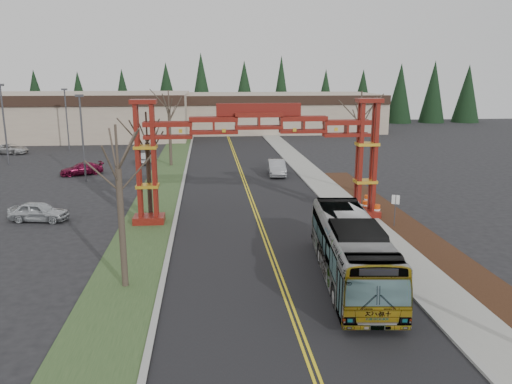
{
  "coord_description": "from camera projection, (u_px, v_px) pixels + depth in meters",
  "views": [
    {
      "loc": [
        -3.69,
        -17.38,
        10.55
      ],
      "look_at": [
        -0.64,
        13.54,
        3.23
      ],
      "focal_mm": 35.0,
      "sensor_mm": 36.0,
      "label": 1
    }
  ],
  "objects": [
    {
      "name": "light_pole_far",
      "position": [
        66.0,
        115.0,
        69.77
      ],
      "size": [
        0.75,
        0.38,
        8.7
      ],
      "color": "#3F3F44",
      "rests_on": "ground"
    },
    {
      "name": "grass_median",
      "position": [
        158.0,
        200.0,
        43.05
      ],
      "size": [
        4.0,
        110.0,
        0.08
      ],
      "primitive_type": "cube",
      "color": "#304924",
      "rests_on": "ground"
    },
    {
      "name": "silver_sedan",
      "position": [
        277.0,
        168.0,
        53.49
      ],
      "size": [
        2.06,
        5.1,
        1.65
      ],
      "primitive_type": "imported",
      "rotation": [
        0.0,
        0.0,
        -0.06
      ],
      "color": "#A5A8AD",
      "rests_on": "ground"
    },
    {
      "name": "transit_bus",
      "position": [
        351.0,
        250.0,
        25.87
      ],
      "size": [
        3.95,
        12.17,
        3.33
      ],
      "primitive_type": "imported",
      "rotation": [
        0.0,
        0.0,
        -0.1
      ],
      "color": "#93969A",
      "rests_on": "ground"
    },
    {
      "name": "street_sign",
      "position": [
        395.0,
        204.0,
        34.92
      ],
      "size": [
        0.51,
        0.25,
        2.37
      ],
      "color": "#3F3F44",
      "rests_on": "ground"
    },
    {
      "name": "curb_right",
      "position": [
        319.0,
        195.0,
        44.39
      ],
      "size": [
        0.3,
        110.0,
        0.15
      ],
      "primitive_type": "cube",
      "color": "#9C9C97",
      "rests_on": "ground"
    },
    {
      "name": "gateway_arch",
      "position": [
        259.0,
        140.0,
        35.67
      ],
      "size": [
        18.2,
        1.6,
        8.9
      ],
      "color": "#5A120B",
      "rests_on": "ground"
    },
    {
      "name": "road",
      "position": [
        250.0,
        198.0,
        43.82
      ],
      "size": [
        12.0,
        110.0,
        0.02
      ],
      "primitive_type": "cube",
      "color": "black",
      "rests_on": "ground"
    },
    {
      "name": "retail_building_west",
      "position": [
        53.0,
        115.0,
        85.57
      ],
      "size": [
        46.0,
        22.3,
        7.5
      ],
      "color": "tan",
      "rests_on": "ground"
    },
    {
      "name": "lane_line_right",
      "position": [
        252.0,
        198.0,
        43.83
      ],
      "size": [
        0.12,
        100.0,
        0.01
      ],
      "primitive_type": "cube",
      "color": "yellow",
      "rests_on": "road"
    },
    {
      "name": "barrel_south",
      "position": [
        376.0,
        212.0,
        37.46
      ],
      "size": [
        0.57,
        0.57,
        1.06
      ],
      "color": "#DC430C",
      "rests_on": "ground"
    },
    {
      "name": "sidewalk_right",
      "position": [
        335.0,
        195.0,
        44.53
      ],
      "size": [
        2.6,
        110.0,
        0.14
      ],
      "primitive_type": "cube",
      "color": "gray",
      "rests_on": "ground"
    },
    {
      "name": "retail_building_east",
      "position": [
        277.0,
        112.0,
        97.2
      ],
      "size": [
        38.0,
        20.3,
        7.0
      ],
      "color": "tan",
      "rests_on": "ground"
    },
    {
      "name": "parked_car_far_b",
      "position": [
        11.0,
        149.0,
        68.13
      ],
      "size": [
        5.29,
        3.64,
        1.34
      ],
      "primitive_type": "imported",
      "rotation": [
        0.0,
        0.0,
        1.25
      ],
      "color": "silver",
      "rests_on": "ground"
    },
    {
      "name": "bare_tree_median_near",
      "position": [
        118.0,
        170.0,
        24.06
      ],
      "size": [
        3.25,
        3.25,
        8.26
      ],
      "color": "#382D26",
      "rests_on": "ground"
    },
    {
      "name": "bare_tree_median_mid",
      "position": [
        147.0,
        143.0,
        36.05
      ],
      "size": [
        3.38,
        3.38,
        7.98
      ],
      "color": "#382D26",
      "rests_on": "ground"
    },
    {
      "name": "barrel_north",
      "position": [
        367.0,
        201.0,
        40.82
      ],
      "size": [
        0.51,
        0.51,
        0.95
      ],
      "color": "#DC430C",
      "rests_on": "ground"
    },
    {
      "name": "curb_left",
      "position": [
        180.0,
        199.0,
        43.22
      ],
      "size": [
        0.3,
        110.0,
        0.15
      ],
      "primitive_type": "cube",
      "color": "#9C9C97",
      "rests_on": "ground"
    },
    {
      "name": "conifer_treeline",
      "position": [
        224.0,
        94.0,
        107.26
      ],
      "size": [
        116.1,
        5.6,
        13.0
      ],
      "color": "black",
      "rests_on": "ground"
    },
    {
      "name": "light_pole_near",
      "position": [
        82.0,
        132.0,
        49.41
      ],
      "size": [
        0.75,
        0.38,
        8.68
      ],
      "color": "#3F3F44",
      "rests_on": "ground"
    },
    {
      "name": "parked_car_far_a",
      "position": [
        147.0,
        158.0,
        60.71
      ],
      "size": [
        2.13,
        4.12,
        1.29
      ],
      "primitive_type": "imported",
      "rotation": [
        0.0,
        0.0,
        2.94
      ],
      "color": "#ACB1B4",
      "rests_on": "ground"
    },
    {
      "name": "barrel_mid",
      "position": [
        365.0,
        207.0,
        39.12
      ],
      "size": [
        0.49,
        0.49,
        0.91
      ],
      "color": "#DC430C",
      "rests_on": "ground"
    },
    {
      "name": "landscape_strip",
      "position": [
        439.0,
        252.0,
        30.25
      ],
      "size": [
        2.6,
        50.0,
        0.12
      ],
      "primitive_type": "cube",
      "color": "black",
      "rests_on": "ground"
    },
    {
      "name": "lane_line_left",
      "position": [
        249.0,
        198.0,
        43.8
      ],
      "size": [
        0.12,
        100.0,
        0.01
      ],
      "primitive_type": "cube",
      "color": "yellow",
      "rests_on": "road"
    },
    {
      "name": "bare_tree_right_far",
      "position": [
        361.0,
        118.0,
        44.42
      ],
      "size": [
        3.51,
        3.51,
        9.16
      ],
      "color": "#382D26",
      "rests_on": "ground"
    },
    {
      "name": "ground",
      "position": [
        306.0,
        350.0,
        19.6
      ],
      "size": [
        200.0,
        200.0,
        0.0
      ],
      "primitive_type": "plane",
      "color": "black",
      "rests_on": "ground"
    },
    {
      "name": "bare_tree_median_far",
      "position": [
        169.0,
        111.0,
        57.81
      ],
      "size": [
        3.5,
        3.5,
        8.85
      ],
      "color": "#382D26",
      "rests_on": "ground"
    },
    {
      "name": "parked_car_near_a",
      "position": [
        39.0,
        212.0,
        36.71
      ],
      "size": [
        4.5,
        2.42,
        1.45
      ],
      "primitive_type": "imported",
      "rotation": [
        0.0,
        0.0,
        1.4
      ],
      "color": "silver",
      "rests_on": "ground"
    },
    {
      "name": "parked_car_mid_a",
      "position": [
        82.0,
        169.0,
        53.82
      ],
      "size": [
        4.84,
        3.42,
        1.3
      ],
      "primitive_type": "imported",
      "rotation": [
        0.0,
        0.0,
        5.11
      ],
      "color": "maroon",
      "rests_on": "ground"
    },
    {
      "name": "light_pole_mid",
      "position": [
        4.0,
        119.0,
        58.54
      ],
      "size": [
        0.83,
        0.41,
        9.54
      ],
      "color": "#3F3F44",
      "rests_on": "ground"
    }
  ]
}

